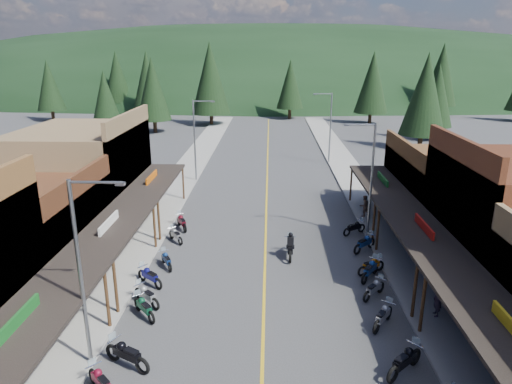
# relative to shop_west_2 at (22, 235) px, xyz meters

# --- Properties ---
(ground) EXTENTS (220.00, 220.00, 0.00)m
(ground) POSITION_rel_shop_west_2_xyz_m (13.75, -1.70, -2.53)
(ground) COLOR #38383A
(ground) RESTS_ON ground
(centerline) EXTENTS (0.15, 90.00, 0.01)m
(centerline) POSITION_rel_shop_west_2_xyz_m (13.75, 18.30, -2.53)
(centerline) COLOR gold
(centerline) RESTS_ON ground
(sidewalk_west) EXTENTS (3.40, 94.00, 0.15)m
(sidewalk_west) POSITION_rel_shop_west_2_xyz_m (5.05, 18.30, -2.46)
(sidewalk_west) COLOR gray
(sidewalk_west) RESTS_ON ground
(sidewalk_east) EXTENTS (3.40, 94.00, 0.15)m
(sidewalk_east) POSITION_rel_shop_west_2_xyz_m (22.45, 18.30, -2.46)
(sidewalk_east) COLOR gray
(sidewalk_east) RESTS_ON ground
(shop_west_2) EXTENTS (10.90, 9.00, 6.20)m
(shop_west_2) POSITION_rel_shop_west_2_xyz_m (0.00, 0.00, 0.00)
(shop_west_2) COLOR #3F2111
(shop_west_2) RESTS_ON ground
(shop_west_3) EXTENTS (10.90, 10.20, 8.20)m
(shop_west_3) POSITION_rel_shop_west_2_xyz_m (-0.03, 9.60, 0.99)
(shop_west_3) COLOR brown
(shop_west_3) RESTS_ON ground
(shop_east_3) EXTENTS (10.90, 10.20, 6.20)m
(shop_east_3) POSITION_rel_shop_west_2_xyz_m (27.51, 9.60, -0.00)
(shop_east_3) COLOR #4C2D16
(shop_east_3) RESTS_ON ground
(streetlight_0) EXTENTS (2.16, 0.18, 8.00)m
(streetlight_0) POSITION_rel_shop_west_2_xyz_m (6.80, -7.70, 1.93)
(streetlight_0) COLOR gray
(streetlight_0) RESTS_ON ground
(streetlight_1) EXTENTS (2.16, 0.18, 8.00)m
(streetlight_1) POSITION_rel_shop_west_2_xyz_m (6.80, 20.30, 1.93)
(streetlight_1) COLOR gray
(streetlight_1) RESTS_ON ground
(streetlight_2) EXTENTS (2.16, 0.18, 8.00)m
(streetlight_2) POSITION_rel_shop_west_2_xyz_m (20.71, 6.30, 1.93)
(streetlight_2) COLOR gray
(streetlight_2) RESTS_ON ground
(streetlight_3) EXTENTS (2.16, 0.18, 8.00)m
(streetlight_3) POSITION_rel_shop_west_2_xyz_m (20.71, 28.30, 1.93)
(streetlight_3) COLOR gray
(streetlight_3) RESTS_ON ground
(ridge_hill) EXTENTS (310.00, 140.00, 60.00)m
(ridge_hill) POSITION_rel_shop_west_2_xyz_m (13.75, 133.30, -2.53)
(ridge_hill) COLOR black
(ridge_hill) RESTS_ON ground
(pine_0) EXTENTS (5.04, 5.04, 11.00)m
(pine_0) POSITION_rel_shop_west_2_xyz_m (-26.25, 60.30, 3.95)
(pine_0) COLOR black
(pine_0) RESTS_ON ground
(pine_1) EXTENTS (5.88, 5.88, 12.50)m
(pine_1) POSITION_rel_shop_west_2_xyz_m (-10.25, 68.30, 4.70)
(pine_1) COLOR black
(pine_1) RESTS_ON ground
(pine_2) EXTENTS (6.72, 6.72, 14.00)m
(pine_2) POSITION_rel_shop_west_2_xyz_m (3.75, 56.30, 5.46)
(pine_2) COLOR black
(pine_2) RESTS_ON ground
(pine_3) EXTENTS (5.04, 5.04, 11.00)m
(pine_3) POSITION_rel_shop_west_2_xyz_m (17.75, 64.30, 3.95)
(pine_3) COLOR black
(pine_3) RESTS_ON ground
(pine_4) EXTENTS (5.88, 5.88, 12.50)m
(pine_4) POSITION_rel_shop_west_2_xyz_m (31.75, 58.30, 4.70)
(pine_4) COLOR black
(pine_4) RESTS_ON ground
(pine_5) EXTENTS (6.72, 6.72, 14.00)m
(pine_5) POSITION_rel_shop_west_2_xyz_m (47.75, 70.30, 5.46)
(pine_5) COLOR black
(pine_5) RESTS_ON ground
(pine_7) EXTENTS (5.88, 5.88, 12.50)m
(pine_7) POSITION_rel_shop_west_2_xyz_m (-18.25, 74.30, 4.70)
(pine_7) COLOR black
(pine_7) RESTS_ON ground
(pine_8) EXTENTS (4.48, 4.48, 10.00)m
(pine_8) POSITION_rel_shop_west_2_xyz_m (-8.25, 38.30, 3.44)
(pine_8) COLOR black
(pine_8) RESTS_ON ground
(pine_9) EXTENTS (4.93, 4.93, 10.80)m
(pine_9) POSITION_rel_shop_west_2_xyz_m (37.75, 43.30, 3.85)
(pine_9) COLOR black
(pine_9) RESTS_ON ground
(pine_10) EXTENTS (5.38, 5.38, 11.60)m
(pine_10) POSITION_rel_shop_west_2_xyz_m (-4.25, 48.30, 4.25)
(pine_10) COLOR black
(pine_10) RESTS_ON ground
(pine_11) EXTENTS (5.82, 5.82, 12.40)m
(pine_11) POSITION_rel_shop_west_2_xyz_m (33.75, 36.30, 4.65)
(pine_11) COLOR black
(pine_11) RESTS_ON ground
(bike_west_4) EXTENTS (1.92, 1.93, 1.17)m
(bike_west_4) POSITION_rel_shop_west_2_xyz_m (7.70, -9.36, -1.95)
(bike_west_4) COLOR maroon
(bike_west_4) RESTS_ON ground
(bike_west_5) EXTENTS (2.42, 1.81, 1.34)m
(bike_west_5) POSITION_rel_shop_west_2_xyz_m (8.21, -7.81, -1.86)
(bike_west_5) COLOR black
(bike_west_5) RESTS_ON ground
(bike_west_6) EXTENTS (1.85, 1.99, 1.17)m
(bike_west_6) POSITION_rel_shop_west_2_xyz_m (7.94, -4.13, -1.95)
(bike_west_6) COLOR #0E482D
(bike_west_6) RESTS_ON ground
(bike_west_7) EXTENTS (1.99, 1.87, 1.17)m
(bike_west_7) POSITION_rel_shop_west_2_xyz_m (7.76, -2.99, -1.95)
(bike_west_7) COLOR #95969A
(bike_west_7) RESTS_ON ground
(bike_west_8) EXTENTS (2.04, 1.87, 1.19)m
(bike_west_8) POSITION_rel_shop_west_2_xyz_m (7.40, -0.95, -1.94)
(bike_west_8) COLOR navy
(bike_west_8) RESTS_ON ground
(bike_west_9) EXTENTS (1.44, 1.94, 1.07)m
(bike_west_9) POSITION_rel_shop_west_2_xyz_m (7.86, 1.24, -2.00)
(bike_west_9) COLOR navy
(bike_west_9) RESTS_ON ground
(bike_west_10) EXTENTS (1.62, 1.85, 1.06)m
(bike_west_10) POSITION_rel_shop_west_2_xyz_m (7.65, 5.07, -2.00)
(bike_west_10) COLOR gray
(bike_west_10) RESTS_ON ground
(bike_west_11) EXTENTS (1.57, 2.18, 1.20)m
(bike_west_11) POSITION_rel_shop_west_2_xyz_m (7.63, 7.42, -1.93)
(bike_west_11) COLOR maroon
(bike_west_11) RESTS_ON ground
(bike_east_5) EXTENTS (2.19, 2.10, 1.30)m
(bike_east_5) POSITION_rel_shop_west_2_xyz_m (19.46, -7.86, -1.88)
(bike_east_5) COLOR black
(bike_east_5) RESTS_ON ground
(bike_east_6) EXTENTS (1.77, 2.11, 1.19)m
(bike_east_6) POSITION_rel_shop_west_2_xyz_m (19.37, -4.55, -1.94)
(bike_east_6) COLOR gray
(bike_east_6) RESTS_ON ground
(bike_east_7) EXTENTS (1.80, 1.85, 1.11)m
(bike_east_7) POSITION_rel_shop_west_2_xyz_m (19.53, -1.90, -1.98)
(bike_east_7) COLOR #949499
(bike_east_7) RESTS_ON ground
(bike_east_8) EXTENTS (1.83, 2.22, 1.25)m
(bike_east_8) POSITION_rel_shop_west_2_xyz_m (19.76, 0.15, -1.91)
(bike_east_8) COLOR navy
(bike_east_8) RESTS_ON ground
(bike_east_9) EXTENTS (1.98, 1.55, 1.10)m
(bike_east_9) POSITION_rel_shop_west_2_xyz_m (19.96, 0.82, -1.98)
(bike_east_9) COLOR #CC6B0E
(bike_east_9) RESTS_ON ground
(bike_east_10) EXTENTS (2.05, 2.01, 1.23)m
(bike_east_10) POSITION_rel_shop_west_2_xyz_m (20.19, 3.95, -1.92)
(bike_east_10) COLOR navy
(bike_east_10) RESTS_ON ground
(bike_east_11) EXTENTS (2.00, 1.63, 1.12)m
(bike_east_11) POSITION_rel_shop_west_2_xyz_m (20.03, 6.77, -1.97)
(bike_east_11) COLOR black
(bike_east_11) RESTS_ON ground
(rider_on_bike) EXTENTS (0.85, 2.35, 1.78)m
(rider_on_bike) POSITION_rel_shop_west_2_xyz_m (15.32, 2.90, -1.82)
(rider_on_bike) COLOR black
(rider_on_bike) RESTS_ON ground
(pedestrian_east_a) EXTENTS (0.42, 0.62, 1.66)m
(pedestrian_east_a) POSITION_rel_shop_west_2_xyz_m (22.15, -3.76, -1.55)
(pedestrian_east_a) COLOR #292131
(pedestrian_east_a) RESTS_ON sidewalk_east
(pedestrian_east_b) EXTENTS (0.94, 0.78, 1.67)m
(pedestrian_east_b) POSITION_rel_shop_west_2_xyz_m (21.35, 10.19, -1.55)
(pedestrian_east_b) COLOR brown
(pedestrian_east_b) RESTS_ON sidewalk_east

